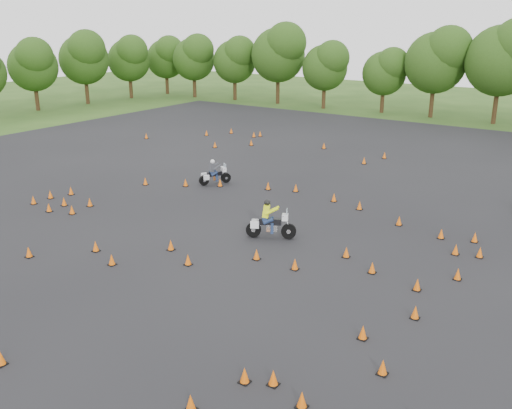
# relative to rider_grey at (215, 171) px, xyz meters

# --- Properties ---
(ground) EXTENTS (140.00, 140.00, 0.00)m
(ground) POSITION_rel_rider_grey_xyz_m (6.42, -8.96, -0.79)
(ground) COLOR #2D5119
(ground) RESTS_ON ground
(asphalt_pad) EXTENTS (62.00, 62.00, 0.00)m
(asphalt_pad) POSITION_rel_rider_grey_xyz_m (6.42, -2.96, -0.79)
(asphalt_pad) COLOR black
(asphalt_pad) RESTS_ON ground
(treeline) EXTENTS (87.03, 32.06, 10.25)m
(treeline) POSITION_rel_rider_grey_xyz_m (10.12, 26.26, 3.70)
(treeline) COLOR #254313
(treeline) RESTS_ON ground
(traffic_cones) EXTENTS (36.56, 32.67, 0.45)m
(traffic_cones) POSITION_rel_rider_grey_xyz_m (6.34, -3.37, -0.56)
(traffic_cones) COLOR #ED600A
(traffic_cones) RESTS_ON asphalt_pad
(rider_grey) EXTENTS (1.57, 2.08, 1.57)m
(rider_grey) POSITION_rel_rider_grey_xyz_m (0.00, 0.00, 0.00)
(rider_grey) COLOR #3A3B41
(rider_grey) RESTS_ON ground
(rider_yellow) EXTENTS (2.39, 1.69, 1.79)m
(rider_yellow) POSITION_rel_rider_grey_xyz_m (7.74, -5.67, 0.11)
(rider_yellow) COLOR #E0F315
(rider_yellow) RESTS_ON ground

